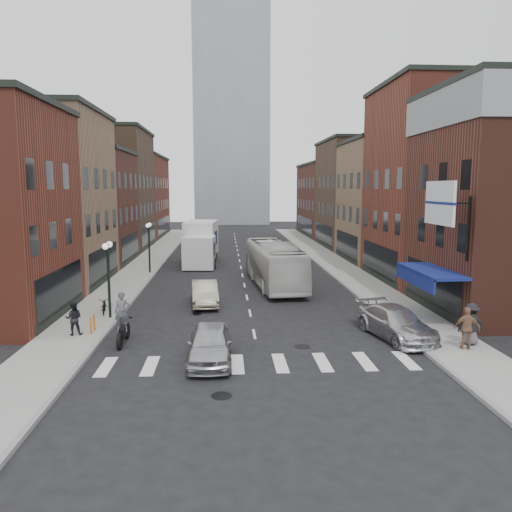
{
  "coord_description": "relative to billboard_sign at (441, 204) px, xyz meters",
  "views": [
    {
      "loc": [
        -1.33,
        -21.89,
        6.9
      ],
      "look_at": [
        0.41,
        6.18,
        3.03
      ],
      "focal_mm": 35.0,
      "sensor_mm": 36.0,
      "label": 1
    }
  ],
  "objects": [
    {
      "name": "ground",
      "position": [
        -8.59,
        -0.5,
        -6.13
      ],
      "size": [
        160.0,
        160.0,
        0.0
      ],
      "primitive_type": "plane",
      "color": "black",
      "rests_on": "ground"
    },
    {
      "name": "bldg_right_far_b",
      "position": [
        6.41,
        48.5,
        -0.98
      ],
      "size": [
        10.3,
        16.2,
        10.3
      ],
      "color": "#4D241B",
      "rests_on": "ground"
    },
    {
      "name": "parked_bicycle",
      "position": [
        -16.5,
        4.44,
        -5.55
      ],
      "size": [
        0.84,
        1.7,
        0.86
      ],
      "primitive_type": "imported",
      "rotation": [
        0.0,
        0.0,
        0.17
      ],
      "color": "black",
      "rests_on": "sidewalk_left"
    },
    {
      "name": "ped_right_b",
      "position": [
        0.17,
        -2.71,
        -5.08
      ],
      "size": [
        1.16,
        0.79,
        1.8
      ],
      "primitive_type": "imported",
      "rotation": [
        0.0,
        0.0,
        2.87
      ],
      "color": "brown",
      "rests_on": "sidewalk_right"
    },
    {
      "name": "ped_right_c",
      "position": [
        0.64,
        -2.11,
        -5.13
      ],
      "size": [
        0.9,
        0.65,
        1.71
      ],
      "primitive_type": "imported",
      "rotation": [
        0.0,
        0.0,
        3.01
      ],
      "color": "#505156",
      "rests_on": "sidewalk_right"
    },
    {
      "name": "bldg_right_far_a",
      "position": [
        6.41,
        34.5,
        0.02
      ],
      "size": [
        10.3,
        12.2,
        12.3
      ],
      "color": "#4C3626",
      "rests_on": "ground"
    },
    {
      "name": "bldg_left_mid_b",
      "position": [
        -23.58,
        23.5,
        -0.98
      ],
      "size": [
        10.3,
        10.2,
        10.3
      ],
      "color": "#4D241B",
      "rests_on": "ground"
    },
    {
      "name": "curb_car",
      "position": [
        -2.09,
        -0.5,
        -5.42
      ],
      "size": [
        3.02,
        5.24,
        1.43
      ],
      "primitive_type": "imported",
      "rotation": [
        0.0,
        0.0,
        0.22
      ],
      "color": "silver",
      "rests_on": "ground"
    },
    {
      "name": "streetlamp_near",
      "position": [
        -15.99,
        3.5,
        -3.22
      ],
      "size": [
        0.32,
        1.22,
        4.11
      ],
      "color": "black",
      "rests_on": "ground"
    },
    {
      "name": "billboard_sign",
      "position": [
        0.0,
        0.0,
        0.0
      ],
      "size": [
        1.52,
        3.0,
        3.7
      ],
      "color": "black",
      "rests_on": "ground"
    },
    {
      "name": "bldg_left_far_b",
      "position": [
        -23.58,
        48.5,
        -0.48
      ],
      "size": [
        10.3,
        16.2,
        11.3
      ],
      "color": "maroon",
      "rests_on": "ground"
    },
    {
      "name": "ped_left_solo",
      "position": [
        -16.93,
        0.43,
        -5.2
      ],
      "size": [
        0.81,
        0.52,
        1.56
      ],
      "primitive_type": "imported",
      "rotation": [
        0.0,
        0.0,
        3.26
      ],
      "color": "black",
      "rests_on": "sidewalk_left"
    },
    {
      "name": "bldg_left_mid_a",
      "position": [
        -23.58,
        13.5,
        0.02
      ],
      "size": [
        10.3,
        10.2,
        12.3
      ],
      "color": "#9A7455",
      "rests_on": "ground"
    },
    {
      "name": "awning_blue",
      "position": [
        0.34,
        2.0,
        -3.5
      ],
      "size": [
        1.8,
        5.0,
        0.78
      ],
      "color": "navy",
      "rests_on": "ground"
    },
    {
      "name": "bldg_right_mid_b",
      "position": [
        6.41,
        23.5,
        -0.48
      ],
      "size": [
        10.3,
        10.2,
        11.3
      ],
      "color": "#9A7455",
      "rests_on": "ground"
    },
    {
      "name": "streetlamp_far",
      "position": [
        -15.99,
        17.5,
        -3.22
      ],
      "size": [
        0.32,
        1.22,
        4.11
      ],
      "color": "black",
      "rests_on": "ground"
    },
    {
      "name": "transit_bus",
      "position": [
        -6.5,
        12.27,
        -4.59
      ],
      "size": [
        3.57,
        11.29,
        3.09
      ],
      "primitive_type": "imported",
      "rotation": [
        0.0,
        0.0,
        0.09
      ],
      "color": "silver",
      "rests_on": "ground"
    },
    {
      "name": "motorcycle_rider",
      "position": [
        -14.48,
        -0.65,
        -5.02
      ],
      "size": [
        0.69,
        2.34,
        2.38
      ],
      "rotation": [
        0.0,
        0.0,
        0.09
      ],
      "color": "black",
      "rests_on": "ground"
    },
    {
      "name": "sidewalk_left",
      "position": [
        -17.09,
        21.5,
        -6.06
      ],
      "size": [
        3.0,
        74.0,
        0.15
      ],
      "primitive_type": "cube",
      "color": "gray",
      "rests_on": "ground"
    },
    {
      "name": "bldg_left_far_a",
      "position": [
        -23.58,
        34.5,
        0.52
      ],
      "size": [
        10.3,
        12.2,
        13.3
      ],
      "color": "#4C3626",
      "rests_on": "ground"
    },
    {
      "name": "distant_tower",
      "position": [
        -8.59,
        77.5,
        18.87
      ],
      "size": [
        14.0,
        14.0,
        50.0
      ],
      "primitive_type": "cube",
      "color": "#9399A0",
      "rests_on": "ground"
    },
    {
      "name": "sedan_left_near",
      "position": [
        -10.56,
        -3.13,
        -5.39
      ],
      "size": [
        1.77,
        4.34,
        1.48
      ],
      "primitive_type": "imported",
      "rotation": [
        0.0,
        0.0,
        -0.01
      ],
      "color": "#B7B7BC",
      "rests_on": "ground"
    },
    {
      "name": "curb_left",
      "position": [
        -15.59,
        21.5,
        -6.13
      ],
      "size": [
        0.2,
        74.0,
        0.16
      ],
      "primitive_type": "cube",
      "color": "gray",
      "rests_on": "ground"
    },
    {
      "name": "bike_rack",
      "position": [
        -16.19,
        0.8,
        -5.58
      ],
      "size": [
        0.08,
        0.68,
        0.8
      ],
      "color": "#D8590C",
      "rests_on": "sidewalk_left"
    },
    {
      "name": "sedan_left_far",
      "position": [
        -11.16,
        6.63,
        -5.44
      ],
      "size": [
        1.8,
        4.34,
        1.4
      ],
      "primitive_type": "imported",
      "rotation": [
        0.0,
        0.0,
        0.08
      ],
      "color": "beige",
      "rests_on": "ground"
    },
    {
      "name": "crosswalk_stripes",
      "position": [
        -8.59,
        -3.5,
        -6.13
      ],
      "size": [
        12.0,
        2.2,
        0.01
      ],
      "primitive_type": "cube",
      "color": "silver",
      "rests_on": "ground"
    },
    {
      "name": "sidewalk_right",
      "position": [
        -0.09,
        21.5,
        -6.06
      ],
      "size": [
        3.0,
        74.0,
        0.15
      ],
      "primitive_type": "cube",
      "color": "gray",
      "rests_on": "ground"
    },
    {
      "name": "curb_right",
      "position": [
        -1.59,
        21.5,
        -6.13
      ],
      "size": [
        0.2,
        74.0,
        0.16
      ],
      "primitive_type": "cube",
      "color": "gray",
      "rests_on": "ground"
    },
    {
      "name": "ped_right_a",
      "position": [
        0.64,
        -2.13,
        -5.07
      ],
      "size": [
        1.25,
        0.73,
        1.83
      ],
      "primitive_type": "imported",
      "rotation": [
        0.0,
        0.0,
        3.26
      ],
      "color": "black",
      "rests_on": "sidewalk_right"
    },
    {
      "name": "box_truck",
      "position": [
        -12.14,
        22.72,
        -4.25
      ],
      "size": [
        3.1,
        8.92,
        3.81
      ],
      "rotation": [
        0.0,
        0.0,
        -0.08
      ],
      "color": "silver",
      "rests_on": "ground"
    },
    {
      "name": "bldg_right_mid_a",
      "position": [
        6.41,
        13.5,
        1.02
      ],
      "size": [
        10.3,
        10.2,
        14.3
      ],
      "color": "maroon",
      "rests_on": "ground"
    }
  ]
}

